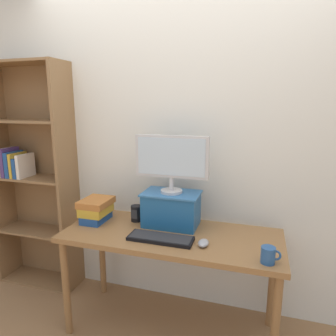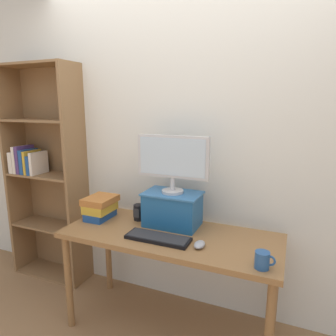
{
  "view_description": "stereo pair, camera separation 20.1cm",
  "coord_description": "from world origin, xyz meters",
  "px_view_note": "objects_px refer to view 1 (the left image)",
  "views": [
    {
      "loc": [
        0.54,
        -1.83,
        1.61
      ],
      "look_at": [
        -0.04,
        0.06,
        1.19
      ],
      "focal_mm": 32.0,
      "sensor_mm": 36.0,
      "label": 1
    },
    {
      "loc": [
        0.73,
        -1.76,
        1.61
      ],
      "look_at": [
        -0.04,
        0.06,
        1.19
      ],
      "focal_mm": 32.0,
      "sensor_mm": 36.0,
      "label": 2
    }
  ],
  "objects_px": {
    "desk_speaker": "(136,213)",
    "riser_box": "(171,208)",
    "bookshelf_unit": "(33,176)",
    "computer_mouse": "(203,243)",
    "coffee_mug": "(269,255)",
    "computer_monitor": "(171,160)",
    "book_stack": "(96,209)",
    "desk": "(171,245)",
    "keyboard": "(161,238)"
  },
  "relations": [
    {
      "from": "computer_monitor",
      "to": "coffee_mug",
      "type": "relative_size",
      "value": 4.78
    },
    {
      "from": "computer_monitor",
      "to": "computer_mouse",
      "type": "height_order",
      "value": "computer_monitor"
    },
    {
      "from": "bookshelf_unit",
      "to": "book_stack",
      "type": "xyz_separation_m",
      "value": [
        0.75,
        -0.22,
        -0.15
      ]
    },
    {
      "from": "keyboard",
      "to": "desk_speaker",
      "type": "height_order",
      "value": "desk_speaker"
    },
    {
      "from": "computer_mouse",
      "to": "coffee_mug",
      "type": "distance_m",
      "value": 0.39
    },
    {
      "from": "riser_box",
      "to": "coffee_mug",
      "type": "height_order",
      "value": "riser_box"
    },
    {
      "from": "bookshelf_unit",
      "to": "desk_speaker",
      "type": "xyz_separation_m",
      "value": [
        1.04,
        -0.13,
        -0.18
      ]
    },
    {
      "from": "coffee_mug",
      "to": "keyboard",
      "type": "bearing_deg",
      "value": 171.81
    },
    {
      "from": "book_stack",
      "to": "coffee_mug",
      "type": "relative_size",
      "value": 2.28
    },
    {
      "from": "riser_box",
      "to": "desk",
      "type": "bearing_deg",
      "value": -74.56
    },
    {
      "from": "book_stack",
      "to": "coffee_mug",
      "type": "height_order",
      "value": "book_stack"
    },
    {
      "from": "computer_mouse",
      "to": "desk_speaker",
      "type": "height_order",
      "value": "desk_speaker"
    },
    {
      "from": "bookshelf_unit",
      "to": "desk_speaker",
      "type": "bearing_deg",
      "value": -7.3
    },
    {
      "from": "computer_monitor",
      "to": "keyboard",
      "type": "relative_size",
      "value": 1.23
    },
    {
      "from": "bookshelf_unit",
      "to": "computer_mouse",
      "type": "height_order",
      "value": "bookshelf_unit"
    },
    {
      "from": "desk",
      "to": "desk_speaker",
      "type": "bearing_deg",
      "value": 156.77
    },
    {
      "from": "bookshelf_unit",
      "to": "coffee_mug",
      "type": "xyz_separation_m",
      "value": [
        1.98,
        -0.48,
        -0.2
      ]
    },
    {
      "from": "desk",
      "to": "computer_mouse",
      "type": "relative_size",
      "value": 14.2
    },
    {
      "from": "book_stack",
      "to": "computer_monitor",
      "type": "bearing_deg",
      "value": 8.88
    },
    {
      "from": "bookshelf_unit",
      "to": "riser_box",
      "type": "relative_size",
      "value": 4.8
    },
    {
      "from": "book_stack",
      "to": "computer_mouse",
      "type": "bearing_deg",
      "value": -11.16
    },
    {
      "from": "keyboard",
      "to": "coffee_mug",
      "type": "xyz_separation_m",
      "value": [
        0.66,
        -0.1,
        0.04
      ]
    },
    {
      "from": "computer_mouse",
      "to": "desk_speaker",
      "type": "bearing_deg",
      "value": 155.73
    },
    {
      "from": "bookshelf_unit",
      "to": "coffee_mug",
      "type": "bearing_deg",
      "value": -13.74
    },
    {
      "from": "riser_box",
      "to": "computer_mouse",
      "type": "relative_size",
      "value": 3.9
    },
    {
      "from": "bookshelf_unit",
      "to": "desk_speaker",
      "type": "height_order",
      "value": "bookshelf_unit"
    },
    {
      "from": "desk_speaker",
      "to": "desk",
      "type": "bearing_deg",
      "value": -23.23
    },
    {
      "from": "riser_box",
      "to": "bookshelf_unit",
      "type": "bearing_deg",
      "value": 174.44
    },
    {
      "from": "bookshelf_unit",
      "to": "computer_monitor",
      "type": "relative_size",
      "value": 3.72
    },
    {
      "from": "desk",
      "to": "coffee_mug",
      "type": "height_order",
      "value": "coffee_mug"
    },
    {
      "from": "keyboard",
      "to": "desk",
      "type": "bearing_deg",
      "value": 74.36
    },
    {
      "from": "coffee_mug",
      "to": "desk_speaker",
      "type": "xyz_separation_m",
      "value": [
        -0.94,
        0.35,
        0.01
      ]
    },
    {
      "from": "riser_box",
      "to": "keyboard",
      "type": "distance_m",
      "value": 0.29
    },
    {
      "from": "keyboard",
      "to": "coffee_mug",
      "type": "relative_size",
      "value": 3.88
    },
    {
      "from": "computer_mouse",
      "to": "bookshelf_unit",
      "type": "bearing_deg",
      "value": 166.46
    },
    {
      "from": "keyboard",
      "to": "computer_mouse",
      "type": "xyz_separation_m",
      "value": [
        0.28,
        0.0,
        0.01
      ]
    },
    {
      "from": "desk_speaker",
      "to": "coffee_mug",
      "type": "bearing_deg",
      "value": -20.47
    },
    {
      "from": "computer_mouse",
      "to": "coffee_mug",
      "type": "bearing_deg",
      "value": -14.57
    },
    {
      "from": "desk",
      "to": "coffee_mug",
      "type": "distance_m",
      "value": 0.68
    },
    {
      "from": "desk",
      "to": "riser_box",
      "type": "height_order",
      "value": "riser_box"
    },
    {
      "from": "riser_box",
      "to": "computer_mouse",
      "type": "distance_m",
      "value": 0.4
    },
    {
      "from": "computer_monitor",
      "to": "book_stack",
      "type": "distance_m",
      "value": 0.69
    },
    {
      "from": "desk_speaker",
      "to": "computer_monitor",
      "type": "bearing_deg",
      "value": 0.76
    },
    {
      "from": "bookshelf_unit",
      "to": "book_stack",
      "type": "distance_m",
      "value": 0.79
    },
    {
      "from": "computer_monitor",
      "to": "coffee_mug",
      "type": "distance_m",
      "value": 0.87
    },
    {
      "from": "desk_speaker",
      "to": "riser_box",
      "type": "bearing_deg",
      "value": 1.07
    },
    {
      "from": "desk",
      "to": "computer_mouse",
      "type": "xyz_separation_m",
      "value": [
        0.25,
        -0.12,
        0.1
      ]
    },
    {
      "from": "coffee_mug",
      "to": "computer_monitor",
      "type": "bearing_deg",
      "value": 151.96
    },
    {
      "from": "riser_box",
      "to": "computer_mouse",
      "type": "height_order",
      "value": "riser_box"
    },
    {
      "from": "computer_mouse",
      "to": "coffee_mug",
      "type": "relative_size",
      "value": 0.95
    }
  ]
}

